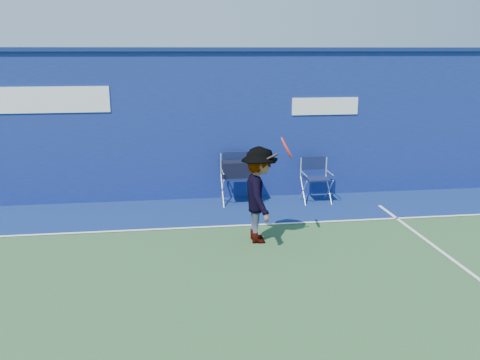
{
  "coord_description": "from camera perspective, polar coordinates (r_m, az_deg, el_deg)",
  "views": [
    {
      "loc": [
        0.43,
        -5.23,
        3.03
      ],
      "look_at": [
        1.49,
        2.6,
        1.0
      ],
      "focal_mm": 38.0,
      "sensor_mm": 36.0,
      "label": 1
    }
  ],
  "objects": [
    {
      "name": "ground",
      "position": [
        6.06,
        -11.18,
        -15.89
      ],
      "size": [
        80.0,
        80.0,
        0.0
      ],
      "primitive_type": "plane",
      "color": "#2E552D",
      "rests_on": "ground"
    },
    {
      "name": "stadium_wall",
      "position": [
        10.55,
        -10.07,
        6.12
      ],
      "size": [
        24.0,
        0.5,
        3.08
      ],
      "color": "navy",
      "rests_on": "ground"
    },
    {
      "name": "out_of_bounds_strip",
      "position": [
        9.82,
        -9.88,
        -3.77
      ],
      "size": [
        24.0,
        1.8,
        0.01
      ],
      "primitive_type": "cube",
      "color": "navy",
      "rests_on": "ground"
    },
    {
      "name": "court_lines",
      "position": [
        6.58,
        -10.9,
        -13.17
      ],
      "size": [
        24.0,
        12.0,
        0.01
      ],
      "color": "white",
      "rests_on": "out_of_bounds_strip"
    },
    {
      "name": "directors_chair_left",
      "position": [
        10.24,
        -0.3,
        -0.28
      ],
      "size": [
        0.61,
        0.56,
        1.02
      ],
      "color": "silver",
      "rests_on": "ground"
    },
    {
      "name": "directors_chair_right",
      "position": [
        10.49,
        8.52,
        -0.93
      ],
      "size": [
        0.54,
        0.49,
        0.91
      ],
      "color": "silver",
      "rests_on": "ground"
    },
    {
      "name": "water_bottle",
      "position": [
        10.31,
        2.0,
        -2.08
      ],
      "size": [
        0.07,
        0.07,
        0.21
      ],
      "primitive_type": "cylinder",
      "color": "white",
      "rests_on": "ground"
    },
    {
      "name": "tennis_player",
      "position": [
        8.13,
        2.19,
        -1.66
      ],
      "size": [
        0.82,
        1.01,
        1.73
      ],
      "color": "#EA4738",
      "rests_on": "ground"
    }
  ]
}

